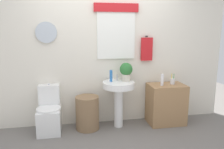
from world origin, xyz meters
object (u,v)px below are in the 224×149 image
(toilet, at_px, (50,114))
(toothbrush_cup, at_px, (172,81))
(soap_bottle, at_px, (111,76))
(pedestal_sink, at_px, (119,93))
(laundry_hamper, at_px, (87,113))
(wooden_cabinet, at_px, (166,104))
(lotion_bottle, at_px, (162,80))
(potted_plant, at_px, (126,71))

(toilet, xyz_separation_m, toothbrush_cup, (2.11, -0.02, 0.47))
(toilet, xyz_separation_m, soap_bottle, (1.02, 0.01, 0.59))
(toilet, relative_size, pedestal_sink, 0.97)
(laundry_hamper, xyz_separation_m, pedestal_sink, (0.53, -0.00, 0.32))
(wooden_cabinet, height_order, toothbrush_cup, toothbrush_cup)
(laundry_hamper, distance_m, wooden_cabinet, 1.39)
(pedestal_sink, distance_m, toothbrush_cup, 0.98)
(toothbrush_cup, bearing_deg, toilet, 179.58)
(pedestal_sink, height_order, toothbrush_cup, toothbrush_cup)
(pedestal_sink, relative_size, lotion_bottle, 3.93)
(laundry_hamper, height_order, wooden_cabinet, wooden_cabinet)
(laundry_hamper, distance_m, pedestal_sink, 0.62)
(potted_plant, bearing_deg, laundry_hamper, -174.88)
(potted_plant, relative_size, lotion_bottle, 1.55)
(toilet, relative_size, laundry_hamper, 1.37)
(lotion_bottle, bearing_deg, wooden_cabinet, 20.10)
(toothbrush_cup, bearing_deg, potted_plant, 177.23)
(laundry_hamper, height_order, soap_bottle, soap_bottle)
(pedestal_sink, relative_size, toothbrush_cup, 4.25)
(wooden_cabinet, bearing_deg, potted_plant, 175.23)
(lotion_bottle, bearing_deg, soap_bottle, 174.09)
(toilet, relative_size, potted_plant, 2.48)
(laundry_hamper, relative_size, potted_plant, 1.81)
(potted_plant, bearing_deg, lotion_bottle, -9.31)
(potted_plant, distance_m, toothbrush_cup, 0.85)
(toilet, xyz_separation_m, laundry_hamper, (0.61, -0.04, -0.01))
(toilet, xyz_separation_m, potted_plant, (1.28, 0.02, 0.67))
(toilet, height_order, laundry_hamper, toilet)
(wooden_cabinet, height_order, potted_plant, potted_plant)
(laundry_hamper, bearing_deg, pedestal_sink, -0.00)
(pedestal_sink, relative_size, potted_plant, 2.54)
(lotion_bottle, xyz_separation_m, toothbrush_cup, (0.22, 0.06, -0.05))
(soap_bottle, bearing_deg, potted_plant, 2.20)
(laundry_hamper, xyz_separation_m, potted_plant, (0.67, 0.06, 0.68))
(wooden_cabinet, bearing_deg, toothbrush_cup, 10.33)
(laundry_hamper, bearing_deg, toilet, 176.71)
(wooden_cabinet, distance_m, toothbrush_cup, 0.42)
(soap_bottle, distance_m, potted_plant, 0.27)
(soap_bottle, relative_size, lotion_bottle, 0.96)
(toilet, distance_m, soap_bottle, 1.18)
(pedestal_sink, distance_m, potted_plant, 0.39)
(wooden_cabinet, height_order, lotion_bottle, lotion_bottle)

